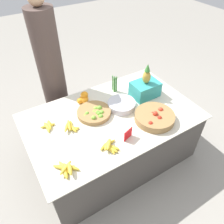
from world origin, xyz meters
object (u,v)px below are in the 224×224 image
Objects in this scene: metal_bowl at (122,105)px; vendor_person at (52,75)px; lime_bowl at (94,113)px; tomato_basket at (154,117)px; price_sign at (128,134)px; produce_crate at (145,88)px.

vendor_person reaches higher than metal_bowl.
lime_bowl is 0.87× the size of tomato_basket.
tomato_basket is at bearing -59.55° from vendor_person.
metal_bowl is (-0.18, 0.34, -0.00)m from tomato_basket.
lime_bowl is 3.16× the size of price_sign.
vendor_person is (-0.65, 1.11, 0.12)m from tomato_basket.
metal_bowl is 0.17× the size of vendor_person.
vendor_person reaches higher than price_sign.
price_sign is at bearing -169.51° from tomato_basket.
metal_bowl is 0.45m from price_sign.
produce_crate is (0.54, 0.44, 0.05)m from price_sign.
produce_crate is at bearing 21.98° from price_sign.
vendor_person is at bearing 120.45° from tomato_basket.
lime_bowl is at bearing 179.15° from produce_crate.
lime_bowl is 0.47m from price_sign.
lime_bowl is 0.65m from produce_crate.
price_sign is at bearing -76.60° from vendor_person.
tomato_basket is 3.61× the size of price_sign.
produce_crate reaches higher than lime_bowl.
produce_crate reaches higher than price_sign.
produce_crate is at bearing -41.92° from vendor_person.
price_sign reaches higher than tomato_basket.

